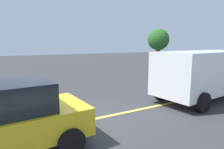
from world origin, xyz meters
TOP-DOWN VIEW (x-y plane):
  - ground_plane at (0.00, 0.00)m, footprint 80.00×80.00m
  - lane_marking_centre at (3.00, 0.00)m, footprint 28.00×0.16m
  - white_van at (6.44, -0.23)m, footprint 5.35×2.62m
  - car_yellow_behind_van at (-1.69, -0.87)m, footprint 4.08×2.21m
  - tree_left_verge at (12.08, 8.85)m, footprint 2.10×2.10m

SIDE VIEW (x-z plane):
  - ground_plane at x=0.00m, z-range 0.00..0.00m
  - lane_marking_centre at x=3.00m, z-range 0.00..0.01m
  - car_yellow_behind_van at x=-1.69m, z-range -0.01..1.67m
  - white_van at x=6.44m, z-range 0.17..2.37m
  - tree_left_verge at x=12.08m, z-range 0.87..4.84m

